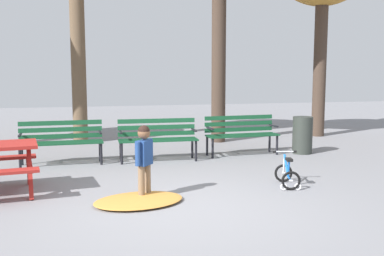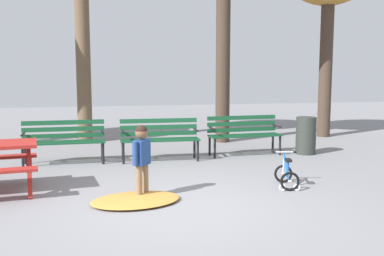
# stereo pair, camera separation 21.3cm
# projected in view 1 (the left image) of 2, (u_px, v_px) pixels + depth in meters

# --- Properties ---
(ground) EXTENTS (36.00, 36.00, 0.00)m
(ground) POSITION_uv_depth(u_px,v_px,m) (177.00, 207.00, 6.08)
(ground) COLOR gray
(park_bench_far_left) EXTENTS (1.61, 0.49, 0.85)m
(park_bench_far_left) POSITION_uv_depth(u_px,v_px,m) (61.00, 139.00, 8.83)
(park_bench_far_left) COLOR #144728
(park_bench_far_left) RESTS_ON ground
(park_bench_left) EXTENTS (1.61, 0.51, 0.85)m
(park_bench_left) POSITION_uv_depth(u_px,v_px,m) (158.00, 136.00, 9.20)
(park_bench_left) COLOR #144728
(park_bench_left) RESTS_ON ground
(park_bench_right) EXTENTS (1.62, 0.54, 0.85)m
(park_bench_right) POSITION_uv_depth(u_px,v_px,m) (241.00, 132.00, 9.87)
(park_bench_right) COLOR #144728
(park_bench_right) RESTS_ON ground
(child_standing) EXTENTS (0.29, 0.33, 1.06)m
(child_standing) POSITION_uv_depth(u_px,v_px,m) (144.00, 155.00, 6.45)
(child_standing) COLOR #7F664C
(child_standing) RESTS_ON ground
(kids_bicycle) EXTENTS (0.46, 0.61, 0.54)m
(kids_bicycle) POSITION_uv_depth(u_px,v_px,m) (287.00, 174.00, 7.17)
(kids_bicycle) COLOR black
(kids_bicycle) RESTS_ON ground
(leaf_pile) EXTENTS (1.40, 1.10, 0.07)m
(leaf_pile) POSITION_uv_depth(u_px,v_px,m) (139.00, 200.00, 6.28)
(leaf_pile) COLOR #C68438
(leaf_pile) RESTS_ON ground
(trash_bin) EXTENTS (0.44, 0.44, 0.82)m
(trash_bin) POSITION_uv_depth(u_px,v_px,m) (302.00, 135.00, 10.02)
(trash_bin) COLOR #2D332D
(trash_bin) RESTS_ON ground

